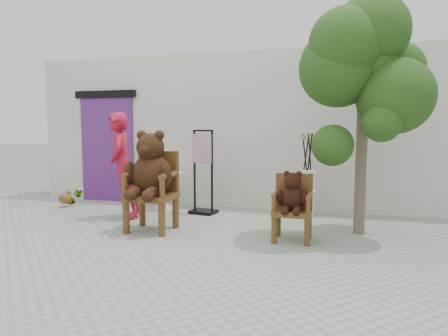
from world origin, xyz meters
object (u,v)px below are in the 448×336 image
Objects in this scene: person at (124,166)px; tree at (367,68)px; chair_small at (293,200)px; cafe_table at (167,186)px; stool_bucket at (307,180)px; display_stand at (203,182)px; chair_big at (151,175)px.

tree is at bearing 64.79° from person.
chair_small is at bearing -155.05° from tree.
cafe_table is 4.14m from tree.
display_stand is at bearing -171.77° from stool_bucket.
cafe_table is at bearing 105.81° from chair_big.
person is at bearing 141.26° from chair_big.
chair_big is 1.56× the size of chair_small.
tree is (3.48, -1.15, 1.92)m from cafe_table.
chair_big is 1.00× the size of display_stand.
cafe_table is at bearing 148.17° from chair_small.
cafe_table is (-2.55, 1.58, -0.13)m from chair_small.
chair_small is 0.64× the size of display_stand.
cafe_table is 0.86m from display_stand.
person reaches higher than cafe_table.
chair_small is (2.10, 0.02, -0.28)m from chair_big.
cafe_table is at bearing 136.38° from person.
display_stand is 3.33m from tree.
chair_big is at bearing -171.46° from tree.
person is 2.56× the size of cafe_table.
chair_small is at bearing -92.92° from stool_bucket.
tree is (3.03, 0.45, 1.52)m from chair_big.
chair_small is 3.01m from person.
stool_bucket is (3.01, 0.97, -0.26)m from person.
person is 0.54× the size of tree.
stool_bucket reaches higher than chair_small.
tree reaches higher than chair_big.
person is at bearing 167.64° from chair_small.
display_stand reaches higher than stool_bucket.
chair_small is 2.07m from tree.
person is at bearing -138.44° from display_stand.
chair_small is at bearing 55.53° from person.
person reaches higher than chair_big.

